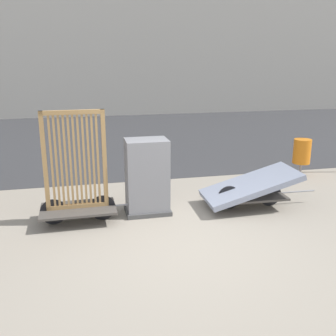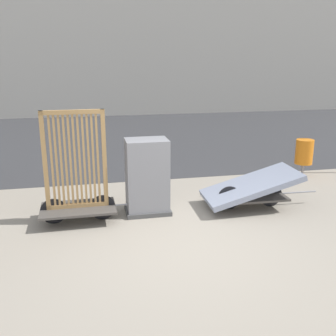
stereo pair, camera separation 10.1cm
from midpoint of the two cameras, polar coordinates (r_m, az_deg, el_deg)
ground_plane at (r=6.05m, az=2.97°, el=-11.15°), size 60.00×60.00×0.00m
road_strip at (r=14.12m, az=-5.89°, el=4.57°), size 56.00×10.54×0.01m
bike_cart_with_bedframe at (r=6.79m, az=-12.65°, el=-2.26°), size 1.97×0.79×1.93m
bike_cart_with_mattress at (r=7.50m, az=12.30°, el=-2.85°), size 2.21×1.00×0.73m
utility_cabinet at (r=7.04m, az=-2.64°, el=-1.58°), size 0.80×0.60×1.36m
trash_bin at (r=9.84m, az=19.44°, el=2.21°), size 0.41×0.41×0.87m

